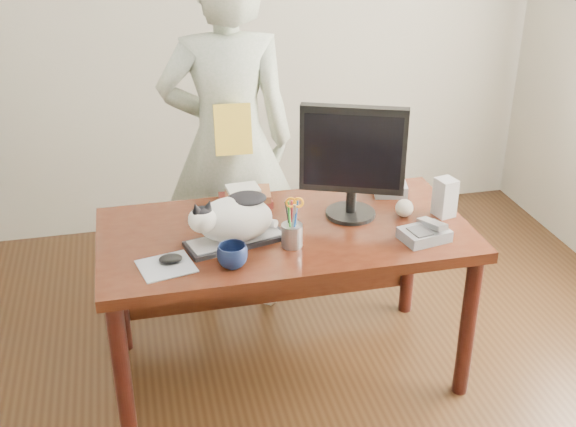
{
  "coord_description": "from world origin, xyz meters",
  "views": [
    {
      "loc": [
        -0.62,
        -2.1,
        2.2
      ],
      "look_at": [
        0.0,
        0.55,
        0.85
      ],
      "focal_mm": 45.0,
      "sensor_mm": 36.0,
      "label": 1
    }
  ],
  "objects_px": {
    "pen_cup": "(292,232)",
    "coffee_mug": "(232,256)",
    "book_stack": "(246,197)",
    "desk": "(282,250)",
    "monitor": "(353,156)",
    "speaker": "(445,197)",
    "baseball": "(404,208)",
    "mouse": "(171,259)",
    "keyboard": "(236,240)",
    "cat": "(232,218)",
    "phone": "(425,233)",
    "calculator": "(389,185)",
    "person": "(228,143)"
  },
  "relations": [
    {
      "from": "calculator",
      "to": "desk",
      "type": "bearing_deg",
      "value": -147.44
    },
    {
      "from": "phone",
      "to": "baseball",
      "type": "xyz_separation_m",
      "value": [
        -0.01,
        0.23,
        0.01
      ]
    },
    {
      "from": "mouse",
      "to": "speaker",
      "type": "bearing_deg",
      "value": -5.4
    },
    {
      "from": "speaker",
      "to": "baseball",
      "type": "xyz_separation_m",
      "value": [
        -0.18,
        0.03,
        -0.05
      ]
    },
    {
      "from": "keyboard",
      "to": "cat",
      "type": "bearing_deg",
      "value": -171.64
    },
    {
      "from": "cat",
      "to": "phone",
      "type": "bearing_deg",
      "value": -24.73
    },
    {
      "from": "cat",
      "to": "speaker",
      "type": "relative_size",
      "value": 2.29
    },
    {
      "from": "desk",
      "to": "cat",
      "type": "distance_m",
      "value": 0.39
    },
    {
      "from": "pen_cup",
      "to": "coffee_mug",
      "type": "xyz_separation_m",
      "value": [
        -0.27,
        -0.11,
        -0.01
      ]
    },
    {
      "from": "coffee_mug",
      "to": "baseball",
      "type": "distance_m",
      "value": 0.86
    },
    {
      "from": "cat",
      "to": "book_stack",
      "type": "bearing_deg",
      "value": 57.25
    },
    {
      "from": "speaker",
      "to": "person",
      "type": "height_order",
      "value": "person"
    },
    {
      "from": "keyboard",
      "to": "coffee_mug",
      "type": "height_order",
      "value": "coffee_mug"
    },
    {
      "from": "pen_cup",
      "to": "coffee_mug",
      "type": "height_order",
      "value": "pen_cup"
    },
    {
      "from": "keyboard",
      "to": "calculator",
      "type": "relative_size",
      "value": 1.89
    },
    {
      "from": "keyboard",
      "to": "monitor",
      "type": "xyz_separation_m",
      "value": [
        0.54,
        0.12,
        0.28
      ]
    },
    {
      "from": "desk",
      "to": "coffee_mug",
      "type": "relative_size",
      "value": 13.3
    },
    {
      "from": "calculator",
      "to": "keyboard",
      "type": "bearing_deg",
      "value": -142.96
    },
    {
      "from": "monitor",
      "to": "mouse",
      "type": "xyz_separation_m",
      "value": [
        -0.82,
        -0.23,
        -0.27
      ]
    },
    {
      "from": "coffee_mug",
      "to": "calculator",
      "type": "xyz_separation_m",
      "value": [
        0.85,
        0.54,
        -0.02
      ]
    },
    {
      "from": "coffee_mug",
      "to": "calculator",
      "type": "relative_size",
      "value": 0.51
    },
    {
      "from": "coffee_mug",
      "to": "keyboard",
      "type": "bearing_deg",
      "value": 77.17
    },
    {
      "from": "baseball",
      "to": "person",
      "type": "height_order",
      "value": "person"
    },
    {
      "from": "monitor",
      "to": "mouse",
      "type": "height_order",
      "value": "monitor"
    },
    {
      "from": "keyboard",
      "to": "monitor",
      "type": "bearing_deg",
      "value": -1.53
    },
    {
      "from": "coffee_mug",
      "to": "calculator",
      "type": "height_order",
      "value": "coffee_mug"
    },
    {
      "from": "desk",
      "to": "mouse",
      "type": "xyz_separation_m",
      "value": [
        -0.51,
        -0.26,
        0.17
      ]
    },
    {
      "from": "monitor",
      "to": "coffee_mug",
      "type": "xyz_separation_m",
      "value": [
        -0.58,
        -0.31,
        -0.24
      ]
    },
    {
      "from": "cat",
      "to": "desk",
      "type": "bearing_deg",
      "value": 18.53
    },
    {
      "from": "keyboard",
      "to": "book_stack",
      "type": "bearing_deg",
      "value": 58.76
    },
    {
      "from": "cat",
      "to": "person",
      "type": "distance_m",
      "value": 0.74
    },
    {
      "from": "mouse",
      "to": "baseball",
      "type": "xyz_separation_m",
      "value": [
        1.05,
        0.19,
        0.02
      ]
    },
    {
      "from": "pen_cup",
      "to": "mouse",
      "type": "bearing_deg",
      "value": -176.09
    },
    {
      "from": "baseball",
      "to": "monitor",
      "type": "bearing_deg",
      "value": 168.9
    },
    {
      "from": "pen_cup",
      "to": "book_stack",
      "type": "distance_m",
      "value": 0.45
    },
    {
      "from": "desk",
      "to": "phone",
      "type": "distance_m",
      "value": 0.65
    },
    {
      "from": "cat",
      "to": "calculator",
      "type": "relative_size",
      "value": 1.72
    },
    {
      "from": "desk",
      "to": "speaker",
      "type": "height_order",
      "value": "speaker"
    },
    {
      "from": "keyboard",
      "to": "mouse",
      "type": "relative_size",
      "value": 4.2
    },
    {
      "from": "desk",
      "to": "mouse",
      "type": "height_order",
      "value": "mouse"
    },
    {
      "from": "speaker",
      "to": "calculator",
      "type": "xyz_separation_m",
      "value": [
        -0.15,
        0.3,
        -0.06
      ]
    },
    {
      "from": "cat",
      "to": "phone",
      "type": "xyz_separation_m",
      "value": [
        0.79,
        -0.14,
        -0.09
      ]
    },
    {
      "from": "monitor",
      "to": "phone",
      "type": "distance_m",
      "value": 0.45
    },
    {
      "from": "person",
      "to": "baseball",
      "type": "bearing_deg",
      "value": 140.33
    },
    {
      "from": "keyboard",
      "to": "pen_cup",
      "type": "distance_m",
      "value": 0.24
    },
    {
      "from": "book_stack",
      "to": "mouse",
      "type": "bearing_deg",
      "value": -126.54
    },
    {
      "from": "phone",
      "to": "keyboard",
      "type": "bearing_deg",
      "value": 157.71
    },
    {
      "from": "pen_cup",
      "to": "calculator",
      "type": "distance_m",
      "value": 0.72
    },
    {
      "from": "pen_cup",
      "to": "speaker",
      "type": "bearing_deg",
      "value": 9.65
    },
    {
      "from": "book_stack",
      "to": "desk",
      "type": "bearing_deg",
      "value": -56.95
    }
  ]
}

